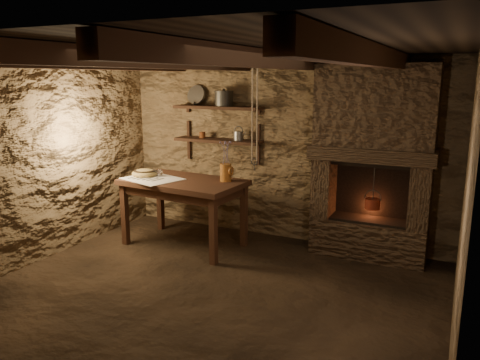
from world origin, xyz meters
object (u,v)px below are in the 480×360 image
at_px(wooden_bowl, 145,173).
at_px(red_pot, 373,203).
at_px(work_table, 184,210).
at_px(stoneware_jug, 226,164).
at_px(iron_stockpot, 224,99).

distance_m(wooden_bowl, red_pot, 2.92).
height_order(work_table, stoneware_jug, stoneware_jug).
bearing_deg(red_pot, work_table, -165.54).
bearing_deg(red_pot, wooden_bowl, -167.85).
distance_m(work_table, stoneware_jug, 0.83).
bearing_deg(iron_stockpot, work_table, -107.61).
xyz_separation_m(work_table, red_pot, (2.27, 0.59, 0.22)).
xyz_separation_m(stoneware_jug, iron_stockpot, (-0.30, 0.53, 0.77)).
height_order(stoneware_jug, iron_stockpot, iron_stockpot).
bearing_deg(iron_stockpot, wooden_bowl, -137.61).
bearing_deg(stoneware_jug, work_table, -167.99).
bearing_deg(wooden_bowl, red_pot, 12.15).
bearing_deg(iron_stockpot, red_pot, -3.36).
bearing_deg(wooden_bowl, work_table, 2.79).
height_order(wooden_bowl, iron_stockpot, iron_stockpot).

